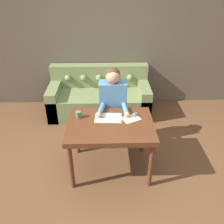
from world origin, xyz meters
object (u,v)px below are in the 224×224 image
dining_table (110,129)px  scissors (106,118)px  thread_spool (135,115)px  mug (79,115)px  person (113,109)px  couch (100,97)px

dining_table → scissors: scissors is taller
thread_spool → scissors: bearing=-173.8°
scissors → mug: 0.37m
scissors → person: bearing=75.9°
couch → person: size_ratio=1.45×
mug → thread_spool: size_ratio=2.51×
scissors → dining_table: bearing=-65.9°
couch → person: person is taller
mug → person: bearing=39.3°
person → dining_table: bearing=-94.9°
dining_table → mug: (-0.42, 0.16, 0.13)m
person → mug: person is taller
dining_table → scissors: bearing=114.1°
scissors → mug: (-0.37, 0.03, 0.04)m
couch → mug: 1.56m
couch → thread_spool: (0.52, -1.44, 0.47)m
dining_table → couch: couch is taller
person → mug: 0.62m
couch → thread_spool: bearing=-70.1°
dining_table → couch: (-0.18, 1.62, -0.37)m
dining_table → thread_spool: size_ratio=24.96×
dining_table → scissors: (-0.06, 0.13, 0.09)m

